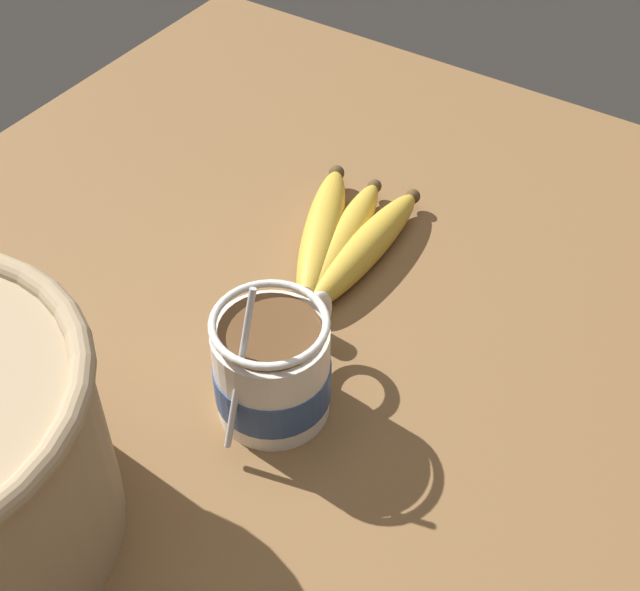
{
  "coord_description": "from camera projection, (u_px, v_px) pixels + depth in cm",
  "views": [
    {
      "loc": [
        -37.54,
        -22.64,
        57.8
      ],
      "look_at": [
        5.38,
        5.3,
        7.04
      ],
      "focal_mm": 50.0,
      "sensor_mm": 36.0,
      "label": 1
    }
  ],
  "objects": [
    {
      "name": "coffee_mug",
      "position": [
        273.0,
        369.0,
        0.66
      ],
      "size": [
        13.99,
        8.9,
        14.13
      ],
      "color": "white",
      "rests_on": "table"
    },
    {
      "name": "table",
      "position": [
        339.0,
        411.0,
        0.71
      ],
      "size": [
        100.18,
        100.18,
        2.82
      ],
      "color": "brown",
      "rests_on": "ground"
    },
    {
      "name": "banana_bunch",
      "position": [
        342.0,
        241.0,
        0.81
      ],
      "size": [
        20.68,
        11.23,
        4.01
      ],
      "color": "#4C381E",
      "rests_on": "table"
    }
  ]
}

